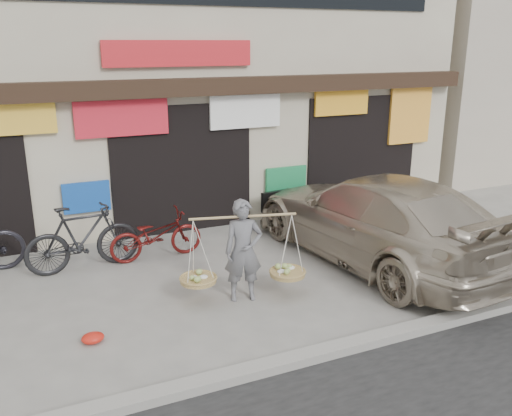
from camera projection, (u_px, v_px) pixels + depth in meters
name	position (u px, v px, depth m)	size (l,w,h in m)	color
ground	(249.00, 296.00, 8.71)	(70.00, 70.00, 0.00)	gray
kerb	(311.00, 355.00, 6.94)	(70.00, 0.25, 0.12)	gray
shophouse_block	(145.00, 62.00, 13.30)	(14.00, 6.32, 7.00)	#BFB59B
street_vendor	(243.00, 255.00, 8.40)	(1.94, 0.91, 1.63)	slate
bike_1	(83.00, 238.00, 9.56)	(0.57, 2.00, 1.20)	black
bike_2	(156.00, 235.00, 10.12)	(0.61, 1.74, 0.91)	#520F0E
suv	(375.00, 218.00, 9.97)	(2.87, 5.78, 1.61)	#B3A590
red_bag	(93.00, 338.00, 7.34)	(0.31, 0.25, 0.14)	red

